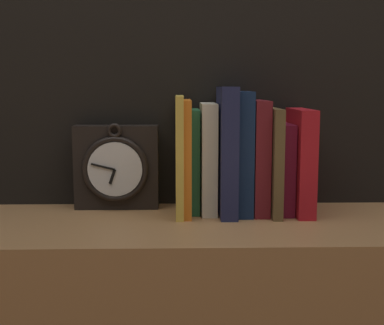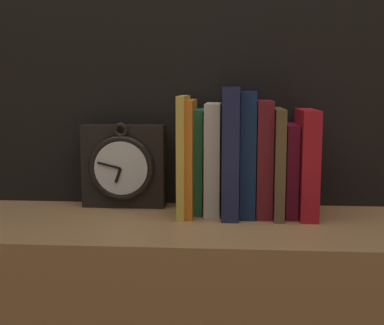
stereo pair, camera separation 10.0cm
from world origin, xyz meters
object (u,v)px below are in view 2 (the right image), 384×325
book_slot0_yellow (184,155)px  book_slot8_maroon (290,169)px  clock (124,166)px  book_slot3_cream (213,158)px  book_slot7_brown (277,162)px  book_slot6_maroon (263,158)px  book_slot4_navy (231,151)px  book_slot1_orange (191,157)px  book_slot5_navy (247,153)px  book_slot9_red (306,163)px  book_slot2_green (200,161)px

book_slot0_yellow → book_slot8_maroon: size_ratio=1.31×
book_slot0_yellow → clock: bearing=160.6°
book_slot3_cream → book_slot8_maroon: 0.16m
book_slot0_yellow → book_slot7_brown: 0.19m
book_slot0_yellow → book_slot6_maroon: 0.16m
clock → book_slot7_brown: 0.33m
book_slot0_yellow → book_slot4_navy: size_ratio=0.93×
book_slot1_orange → book_slot8_maroon: 0.20m
book_slot7_brown → book_slot6_maroon: bearing=161.8°
book_slot1_orange → book_slot5_navy: size_ratio=0.93×
book_slot9_red → book_slot0_yellow: bearing=-179.9°
book_slot1_orange → book_slot5_navy: book_slot5_navy is taller
book_slot8_maroon → book_slot7_brown: bearing=-155.2°
book_slot5_navy → book_slot9_red: (0.12, -0.01, -0.02)m
book_slot0_yellow → book_slot7_brown: size_ratio=1.12×
book_slot9_red → book_slot3_cream: bearing=175.9°
book_slot5_navy → book_slot8_maroon: size_ratio=1.36×
book_slot3_cream → book_slot9_red: size_ratio=1.05×
book_slot1_orange → book_slot5_navy: 0.11m
book_slot5_navy → book_slot6_maroon: 0.03m
book_slot7_brown → book_slot9_red: 0.06m
book_slot1_orange → book_slot3_cream: (0.04, 0.01, -0.00)m
book_slot0_yellow → book_slot2_green: book_slot0_yellow is taller
book_slot1_orange → book_slot9_red: bearing=-0.7°
book_slot9_red → book_slot1_orange: bearing=179.3°
book_slot5_navy → book_slot1_orange: bearing=-177.8°
book_slot0_yellow → book_slot9_red: size_ratio=1.13×
book_slot8_maroon → book_slot9_red: 0.04m
book_slot5_navy → book_slot2_green: bearing=171.8°
book_slot1_orange → book_slot7_brown: bearing=-1.2°
book_slot7_brown → book_slot5_navy: bearing=172.5°
book_slot2_green → book_slot9_red: bearing=-5.6°
book_slot2_green → book_slot8_maroon: (0.18, -0.01, -0.01)m
book_slot2_green → book_slot3_cream: 0.03m
book_slot5_navy → book_slot9_red: bearing=-3.4°
book_slot7_brown → clock: bearing=171.6°
book_slot1_orange → book_slot2_green: 0.03m
book_slot3_cream → book_slot6_maroon: size_ratio=0.97×
book_slot6_maroon → book_slot2_green: bearing=174.4°
book_slot2_green → book_slot6_maroon: 0.13m
book_slot1_orange → book_slot5_navy: (0.11, 0.00, 0.01)m
book_slot2_green → book_slot5_navy: book_slot5_navy is taller
book_slot5_navy → book_slot0_yellow: bearing=-176.8°
clock → book_slot6_maroon: size_ratio=0.80×
book_slot9_red → clock: bearing=173.0°
book_slot5_navy → book_slot8_maroon: bearing=2.7°
book_slot0_yellow → book_slot7_brown: bearing=-0.2°
book_slot2_green → book_slot7_brown: book_slot7_brown is taller
book_slot3_cream → book_slot6_maroon: bearing=-3.0°
book_slot2_green → book_slot3_cream: bearing=-15.3°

